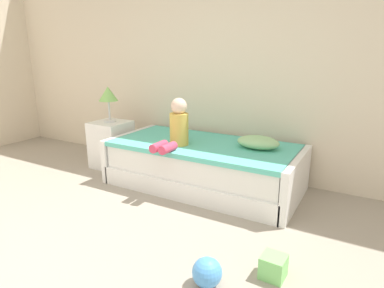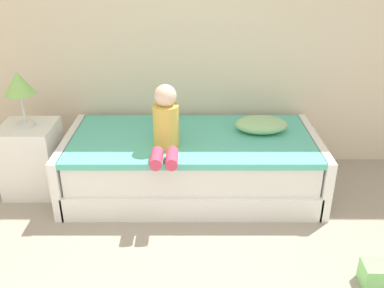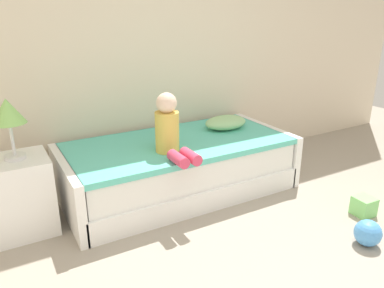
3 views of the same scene
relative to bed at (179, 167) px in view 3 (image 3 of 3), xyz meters
name	(u,v)px [view 3 (image 3 of 3)]	position (x,y,z in m)	size (l,w,h in m)	color
wall_rear	(143,29)	(-0.05, 0.60, 1.20)	(7.20, 0.10, 2.90)	beige
bed	(179,167)	(0.00, 0.00, 0.00)	(2.11, 1.00, 0.50)	white
nightstand	(22,195)	(-1.35, -0.01, 0.05)	(0.44, 0.44, 0.60)	white
table_lamp	(8,114)	(-1.35, -0.01, 0.69)	(0.24, 0.24, 0.45)	silver
child_figure	(170,129)	(-0.20, -0.23, 0.46)	(0.20, 0.51, 0.50)	gold
pillow	(226,122)	(0.58, 0.10, 0.32)	(0.44, 0.30, 0.13)	#99CC8C
toy_ball	(368,233)	(0.79, -1.45, -0.15)	(0.20, 0.20, 0.20)	#4C99E5
toy_block	(364,206)	(1.14, -1.16, -0.17)	(0.16, 0.16, 0.16)	#7FD872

